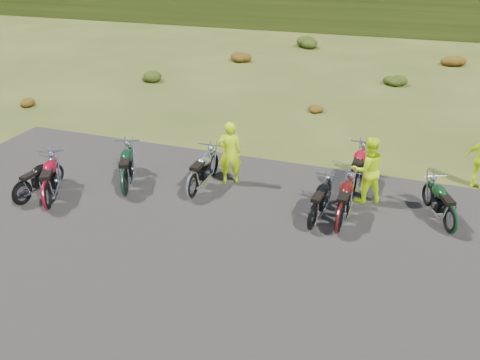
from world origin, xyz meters
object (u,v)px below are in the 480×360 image
at_px(person_middle, 230,154).
at_px(motorcycle_7, 447,233).
at_px(motorcycle_3, 193,198).
at_px(motorcycle_0, 25,205).

bearing_deg(person_middle, motorcycle_7, 149.40).
xyz_separation_m(motorcycle_3, person_middle, (0.63, 1.21, 0.93)).
xyz_separation_m(motorcycle_0, motorcycle_7, (10.62, 2.23, 0.00)).
bearing_deg(motorcycle_7, motorcycle_3, 72.10).
height_order(motorcycle_3, person_middle, person_middle).
height_order(motorcycle_7, person_middle, person_middle).
height_order(motorcycle_0, motorcycle_3, motorcycle_3).
height_order(motorcycle_3, motorcycle_7, motorcycle_3).
relative_size(motorcycle_7, person_middle, 1.04).
relative_size(motorcycle_3, person_middle, 1.16).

